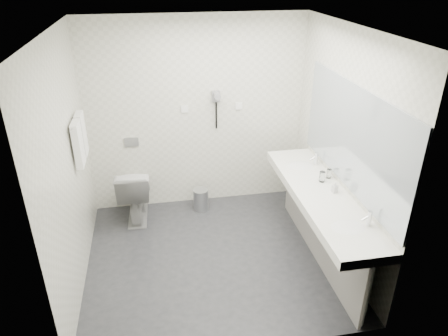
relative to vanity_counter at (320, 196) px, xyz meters
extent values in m
plane|color=#2A2B2F|center=(-1.12, 0.20, -0.80)|extent=(2.80, 2.80, 0.00)
plane|color=white|center=(-1.12, 0.20, 1.70)|extent=(2.80, 2.80, 0.00)
plane|color=silver|center=(-1.12, 1.50, 0.45)|extent=(2.80, 0.00, 2.80)
plane|color=silver|center=(-1.12, -1.10, 0.45)|extent=(2.80, 0.00, 2.80)
plane|color=silver|center=(-2.52, 0.20, 0.45)|extent=(0.00, 2.60, 2.60)
plane|color=silver|center=(0.27, 0.20, 0.45)|extent=(0.00, 2.60, 2.60)
cube|color=white|center=(0.00, 0.00, 0.00)|extent=(0.55, 2.20, 0.10)
cube|color=gray|center=(0.02, 0.00, -0.42)|extent=(0.03, 2.15, 0.75)
cylinder|color=silver|center=(0.05, -1.04, -0.42)|extent=(0.06, 0.06, 0.75)
cylinder|color=silver|center=(0.05, 1.04, -0.42)|extent=(0.06, 0.06, 0.75)
cube|color=#B2BCC6|center=(0.26, 0.00, 0.65)|extent=(0.02, 2.20, 1.05)
ellipsoid|color=white|center=(0.00, -0.65, 0.04)|extent=(0.40, 0.31, 0.05)
ellipsoid|color=white|center=(0.00, 0.65, 0.04)|extent=(0.40, 0.31, 0.05)
cylinder|color=silver|center=(0.19, -0.65, 0.12)|extent=(0.04, 0.04, 0.15)
cylinder|color=silver|center=(0.19, 0.65, 0.12)|extent=(0.04, 0.04, 0.15)
imported|color=silver|center=(0.14, -0.02, 0.11)|extent=(0.06, 0.06, 0.12)
cylinder|color=silver|center=(0.10, 0.22, 0.11)|extent=(0.08, 0.08, 0.12)
cylinder|color=silver|center=(0.21, 0.29, 0.10)|extent=(0.07, 0.07, 0.11)
imported|color=white|center=(-1.98, 1.21, -0.43)|extent=(0.44, 0.75, 0.74)
cube|color=#B2B5BA|center=(-1.98, 1.49, 0.15)|extent=(0.18, 0.02, 0.12)
cylinder|color=#B2B5BA|center=(-1.13, 1.24, -0.66)|extent=(0.26, 0.26, 0.29)
cylinder|color=#B2B5BA|center=(-1.13, 1.24, -0.51)|extent=(0.20, 0.20, 0.02)
cylinder|color=silver|center=(-2.47, 0.75, 0.75)|extent=(0.02, 0.62, 0.02)
cube|color=white|center=(-2.46, 0.61, 0.53)|extent=(0.07, 0.24, 0.48)
cube|color=white|center=(-2.46, 0.89, 0.53)|extent=(0.07, 0.24, 0.48)
cube|color=gray|center=(-0.88, 1.47, 0.70)|extent=(0.10, 0.04, 0.14)
cylinder|color=gray|center=(-0.88, 1.40, 0.73)|extent=(0.08, 0.14, 0.08)
cylinder|color=black|center=(-0.88, 1.46, 0.45)|extent=(0.02, 0.02, 0.35)
cube|color=white|center=(-1.27, 1.49, 0.55)|extent=(0.09, 0.02, 0.09)
cube|color=white|center=(-0.57, 1.49, 0.55)|extent=(0.09, 0.02, 0.09)
camera|label=1|loc=(-1.68, -3.54, 2.24)|focal=33.25mm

